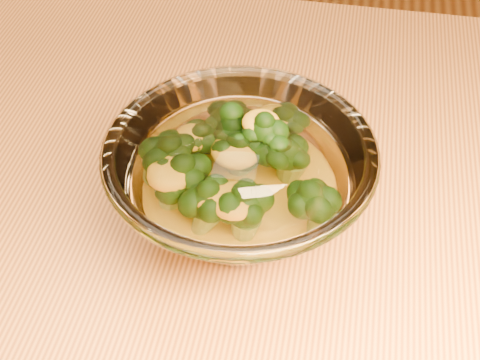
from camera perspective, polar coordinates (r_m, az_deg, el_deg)
table at (r=0.69m, az=4.87°, el=-9.55°), size 1.20×0.80×0.75m
glass_bowl at (r=0.58m, az=-0.00°, el=-0.35°), size 0.23×0.23×0.10m
cheese_sauce at (r=0.59m, az=-0.00°, el=-1.80°), size 0.12×0.12×0.03m
broccoli_heap at (r=0.57m, az=-0.34°, el=1.26°), size 0.17×0.15×0.07m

